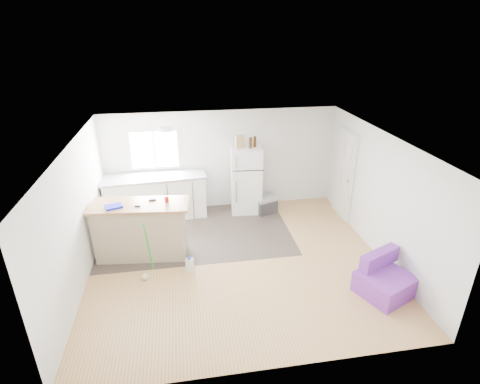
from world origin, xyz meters
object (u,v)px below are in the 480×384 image
(mop, at_px, (146,267))
(cooler, at_px, (266,205))
(blue_tray, at_px, (114,206))
(cleaner_jug, at_px, (190,265))
(bottle_left, at_px, (251,143))
(peninsula, at_px, (141,230))
(bottle_right, at_px, (255,142))
(purple_seat, at_px, (384,280))
(kitchen_cabinets, at_px, (156,196))
(cardboard_box, at_px, (240,142))
(red_cup, at_px, (167,199))
(refrigerator, at_px, (246,180))

(mop, bearing_deg, cooler, 49.85)
(mop, bearing_deg, blue_tray, 138.07)
(cleaner_jug, distance_m, bottle_left, 3.15)
(cooler, bearing_deg, peninsula, -173.98)
(cleaner_jug, relative_size, bottle_right, 1.30)
(cooler, xyz_separation_m, purple_seat, (1.31, -3.21, 0.04))
(cooler, height_order, blue_tray, blue_tray)
(kitchen_cabinets, relative_size, purple_seat, 2.28)
(cooler, distance_m, bottle_left, 1.58)
(cardboard_box, distance_m, bottle_right, 0.36)
(purple_seat, bearing_deg, cleaner_jug, 137.42)
(bottle_left, bearing_deg, mop, -135.08)
(red_cup, bearing_deg, cardboard_box, 43.89)
(cooler, bearing_deg, purple_seat, -88.42)
(kitchen_cabinets, xyz_separation_m, cleaner_jug, (0.67, -2.31, -0.39))
(cooler, height_order, cardboard_box, cardboard_box)
(cardboard_box, height_order, bottle_left, cardboard_box)
(bottle_right, bearing_deg, kitchen_cabinets, 179.89)
(purple_seat, bearing_deg, bottle_left, 92.96)
(cleaner_jug, bearing_deg, kitchen_cabinets, 115.37)
(blue_tray, bearing_deg, cardboard_box, 32.42)
(purple_seat, xyz_separation_m, red_cup, (-3.57, 1.80, 0.95))
(cooler, bearing_deg, blue_tray, -175.96)
(refrigerator, relative_size, blue_tray, 5.35)
(cardboard_box, relative_size, bottle_left, 1.20)
(kitchen_cabinets, relative_size, red_cup, 19.74)
(blue_tray, relative_size, cardboard_box, 1.00)
(purple_seat, bearing_deg, mop, 141.88)
(kitchen_cabinets, height_order, cleaner_jug, kitchen_cabinets)
(bottle_right, bearing_deg, bottle_left, -148.51)
(blue_tray, distance_m, bottle_right, 3.46)
(refrigerator, xyz_separation_m, mop, (-2.23, -2.39, -0.57))
(blue_tray, distance_m, cardboard_box, 3.15)
(purple_seat, xyz_separation_m, mop, (-3.99, 1.03, -0.01))
(refrigerator, bearing_deg, cardboard_box, -162.53)
(cooler, distance_m, purple_seat, 3.47)
(cardboard_box, bearing_deg, bottle_right, 3.77)
(cardboard_box, xyz_separation_m, bottle_left, (0.24, -0.04, -0.02))
(kitchen_cabinets, xyz_separation_m, blue_tray, (-0.64, -1.68, 0.62))
(kitchen_cabinets, relative_size, cardboard_box, 7.90)
(peninsula, xyz_separation_m, mop, (0.11, -0.77, -0.34))
(cleaner_jug, distance_m, mop, 0.78)
(red_cup, bearing_deg, peninsula, 179.53)
(kitchen_cabinets, distance_m, cooler, 2.61)
(purple_seat, bearing_deg, kitchen_cabinets, 115.06)
(cooler, height_order, bottle_right, bottle_right)
(purple_seat, xyz_separation_m, blue_tray, (-4.53, 1.73, 0.90))
(purple_seat, height_order, bottle_right, bottle_right)
(bottle_right, bearing_deg, peninsula, -147.74)
(cleaner_jug, distance_m, blue_tray, 1.76)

